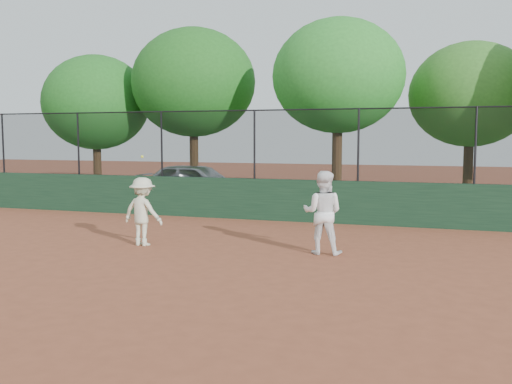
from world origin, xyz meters
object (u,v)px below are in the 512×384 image
(player_second, at_px, (323,213))
(player_main, at_px, (143,212))
(tree_1, at_px, (193,83))
(tree_2, at_px, (338,76))
(parked_car, at_px, (197,184))
(tree_0, at_px, (96,103))
(tree_3, at_px, (471,95))

(player_second, distance_m, player_main, 4.01)
(player_main, height_order, tree_1, tree_1)
(tree_2, bearing_deg, parked_car, -158.14)
(tree_2, bearing_deg, player_main, -106.45)
(tree_0, xyz_separation_m, tree_2, (10.72, -1.13, 0.67))
(parked_car, relative_size, tree_3, 0.76)
(player_second, distance_m, tree_3, 11.64)
(tree_3, bearing_deg, player_main, -122.88)
(tree_0, bearing_deg, parked_car, -26.29)
(player_second, relative_size, tree_2, 0.26)
(player_main, distance_m, tree_3, 13.61)
(player_main, height_order, tree_2, tree_2)
(parked_car, distance_m, tree_2, 6.28)
(parked_car, height_order, tree_2, tree_2)
(tree_2, bearing_deg, tree_0, 173.97)
(parked_car, relative_size, tree_2, 0.67)
(parked_car, height_order, player_second, player_second)
(player_main, xyz_separation_m, tree_3, (7.18, 11.11, 3.17))
(player_main, relative_size, tree_2, 0.31)
(tree_2, relative_size, tree_3, 1.13)
(parked_car, height_order, tree_0, tree_0)
(parked_car, xyz_separation_m, tree_0, (-6.07, 3.00, 3.13))
(player_second, xyz_separation_m, player_main, (-3.99, -0.35, -0.10))
(parked_car, distance_m, tree_0, 7.45)
(player_second, bearing_deg, tree_3, -108.31)
(tree_0, xyz_separation_m, tree_1, (4.55, 0.14, 0.73))
(player_main, relative_size, tree_0, 0.34)
(parked_car, bearing_deg, tree_0, 65.29)
(player_main, height_order, tree_0, tree_0)
(player_second, relative_size, tree_0, 0.29)
(tree_0, bearing_deg, player_main, -52.02)
(player_second, relative_size, tree_1, 0.25)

